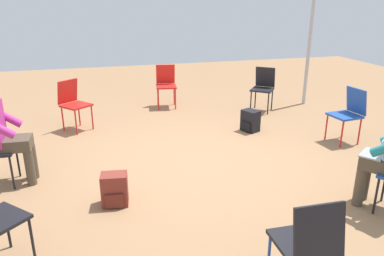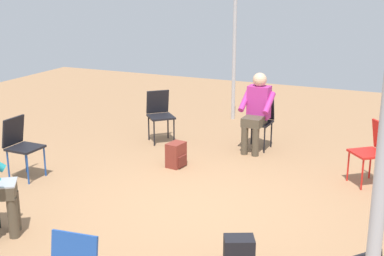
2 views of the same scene
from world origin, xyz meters
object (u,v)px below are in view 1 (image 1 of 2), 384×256
Objects in this scene: chair_southeast at (73,101)px; chair_west at (349,111)px; chair_south at (166,83)px; chair_north at (308,242)px; person_in_magenta at (1,130)px; backpack_by_empty_chair at (115,191)px; backpack_near_laptop_user at (250,122)px; chair_southwest at (263,86)px.

chair_west is (-4.09, 1.72, 0.00)m from chair_southeast.
chair_north is at bearing 97.58° from chair_south.
person_in_magenta is 3.44× the size of backpack_by_empty_chair.
person_in_magenta is at bearing 15.11° from backpack_near_laptop_user.
chair_north is at bearing 107.24° from chair_southwest.
chair_southeast is (1.79, 0.99, 0.00)m from chair_south.
chair_north is at bearing 125.85° from backpack_by_empty_chair.
backpack_by_empty_chair is (3.62, 0.95, -0.34)m from chair_west.
chair_south is at bearing 169.37° from chair_southeast.
person_in_magenta is (0.73, 1.84, 0.20)m from chair_southeast.
chair_north is 4.98m from chair_southwest.
backpack_near_laptop_user is 1.00× the size of backpack_by_empty_chair.
person_in_magenta is (2.53, 2.83, 0.20)m from chair_south.
chair_southeast is 0.69× the size of person_in_magenta.
chair_south and chair_west have the same top height.
backpack_near_laptop_user is (-1.06, 1.86, -0.34)m from chair_south.
chair_southeast is at bearing 42.45° from chair_southwest.
person_in_magenta is (2.46, -2.57, 0.20)m from chair_north.
chair_south is 1.00× the size of chair_north.
chair_south and chair_north have the same top height.
chair_southwest is 0.69× the size of person_in_magenta.
chair_north is 3.73m from backpack_near_laptop_user.
backpack_near_laptop_user and backpack_by_empty_chair have the same top height.
chair_southwest reaches higher than backpack_near_laptop_user.
backpack_by_empty_chair is (2.39, 1.80, 0.00)m from backpack_near_laptop_user.
backpack_by_empty_chair is at bearing 127.23° from chair_north.
chair_southeast is 1.99m from person_in_magenta.
chair_southeast is at bearing 37.25° from chair_south.
chair_north is 1.00× the size of chair_southwest.
person_in_magenta reaches higher than chair_southeast.
chair_southwest is at bearing -137.31° from backpack_by_empty_chair.
person_in_magenta is 1.55m from backpack_by_empty_chair.
chair_north is 2.36× the size of backpack_by_empty_chair.
chair_west is 0.69× the size of person_in_magenta.
backpack_by_empty_chair is (-1.20, 0.83, -0.54)m from person_in_magenta.
chair_southeast is at bearing -16.98° from backpack_near_laptop_user.
backpack_near_laptop_user is 2.99m from backpack_by_empty_chair.
chair_north is 3.56m from person_in_magenta.
chair_west reaches higher than backpack_near_laptop_user.
chair_north is 3.58m from chair_west.
chair_west is at bearing 50.02° from chair_north.
backpack_by_empty_chair is at bearing 78.40° from chair_south.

